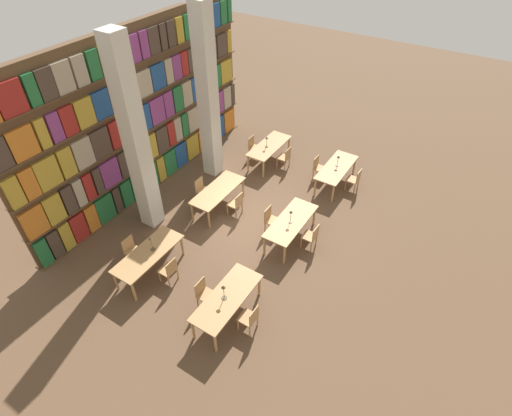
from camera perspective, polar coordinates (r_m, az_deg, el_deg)
ground_plane at (r=13.03m, az=-0.51°, el=-2.06°), size 40.00×40.00×0.00m
bookshelf_bank at (r=13.77m, az=-15.53°, el=12.24°), size 9.92×0.35×5.50m
pillar_left at (r=11.78m, az=-16.82°, el=9.11°), size 0.54×0.54×6.00m
pillar_center at (r=13.85m, az=-6.93°, el=15.45°), size 0.54×0.54×6.00m
reading_table_0 at (r=10.19m, az=-4.15°, el=-12.82°), size 2.12×0.83×0.76m
chair_0 at (r=10.10m, az=-0.88°, el=-15.44°), size 0.42×0.40×0.86m
chair_1 at (r=10.62m, az=-7.39°, el=-11.97°), size 0.42×0.40×0.86m
desk_lamp_0 at (r=9.85m, az=-4.65°, el=-11.59°), size 0.14×0.14×0.47m
reading_table_1 at (r=12.07m, az=5.00°, el=-2.09°), size 2.12×0.83×0.76m
chair_2 at (r=12.03m, az=7.92°, el=-3.98°), size 0.42×0.40×0.86m
chair_3 at (r=12.46m, az=2.15°, el=-1.60°), size 0.42×0.40×0.86m
desk_lamp_1 at (r=11.77m, az=5.00°, el=-0.94°), size 0.14×0.14×0.45m
reading_table_2 at (r=14.50m, az=11.43°, el=5.50°), size 2.12×0.83×0.76m
chair_4 at (r=14.49m, az=13.92°, el=4.01°), size 0.42×0.40×0.86m
chair_5 at (r=14.85m, az=8.92°, el=5.80°), size 0.42×0.40×0.86m
desk_lamp_2 at (r=14.39m, az=11.65°, el=6.86°), size 0.14×0.14×0.40m
reading_table_3 at (r=11.49m, az=-15.12°, el=-6.48°), size 2.12×0.83×0.76m
chair_6 at (r=11.27m, az=-12.31°, el=-8.63°), size 0.42×0.40×0.86m
chair_7 at (r=12.06m, az=-17.28°, el=-5.73°), size 0.42×0.40×0.86m
desk_lamp_3 at (r=11.27m, az=-14.76°, el=-4.64°), size 0.14×0.14×0.47m
reading_table_4 at (r=13.23m, az=-5.45°, el=2.33°), size 2.12×0.83×0.76m
chair_8 at (r=13.04m, az=-2.85°, el=0.65°), size 0.42×0.40×0.86m
chair_9 at (r=13.73m, az=-7.69°, el=2.65°), size 0.42×0.40×0.86m
reading_table_5 at (r=15.42m, az=1.90°, el=8.69°), size 2.12×0.83×0.76m
chair_10 at (r=15.25m, az=4.16°, el=7.25°), size 0.42×0.40×0.86m
chair_11 at (r=15.84m, az=-0.33°, el=8.76°), size 0.42×0.40×0.86m
desk_lamp_4 at (r=15.13m, az=1.54°, el=9.66°), size 0.14×0.14×0.43m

